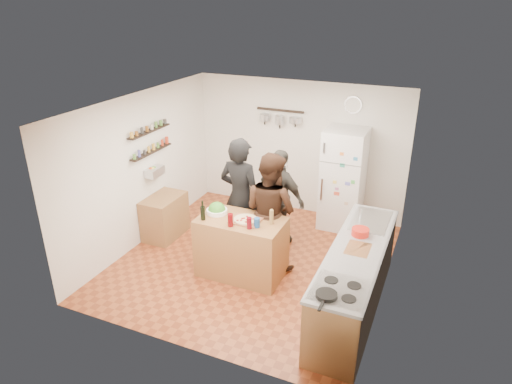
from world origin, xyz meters
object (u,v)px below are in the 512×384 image
at_px(prep_island, 242,247).
at_px(person_back, 280,198).
at_px(pepper_mill, 271,218).
at_px(salt_canister, 257,223).
at_px(wall_clock, 353,105).
at_px(person_center, 270,210).
at_px(person_left, 241,198).
at_px(salad_bowl, 217,211).
at_px(counter_run, 355,280).
at_px(wine_bottle, 203,213).
at_px(skillet, 326,295).
at_px(side_table, 165,217).
at_px(red_bowl, 360,232).
at_px(fridge, 343,179).

relative_size(prep_island, person_back, 0.76).
height_order(pepper_mill, salt_canister, pepper_mill).
bearing_deg(wall_clock, person_back, -120.01).
xyz_separation_m(person_center, person_back, (-0.10, 0.65, -0.09)).
bearing_deg(person_left, salad_bowl, 79.37).
height_order(prep_island, person_left, person_left).
distance_m(salad_bowl, counter_run, 2.21).
bearing_deg(pepper_mill, person_left, 144.90).
height_order(prep_island, salad_bowl, salad_bowl).
height_order(wine_bottle, person_center, person_center).
bearing_deg(skillet, salt_canister, 138.34).
height_order(prep_island, counter_run, prep_island).
height_order(wine_bottle, pepper_mill, wine_bottle).
bearing_deg(prep_island, side_table, 162.59).
bearing_deg(pepper_mill, skillet, -48.97).
height_order(counter_run, red_bowl, red_bowl).
distance_m(prep_island, skillet, 2.13).
relative_size(pepper_mill, fridge, 0.10).
bearing_deg(salad_bowl, wall_clock, 60.15).
bearing_deg(salad_bowl, red_bowl, 4.20).
bearing_deg(prep_island, red_bowl, 6.95).
xyz_separation_m(salad_bowl, skillet, (2.04, -1.34, 0.00)).
height_order(salad_bowl, wall_clock, wall_clock).
xyz_separation_m(salt_canister, red_bowl, (1.37, 0.32, -0.01)).
distance_m(person_back, red_bowl, 1.75).
xyz_separation_m(person_back, wall_clock, (0.79, 1.37, 1.33)).
distance_m(counter_run, skillet, 1.24).
xyz_separation_m(prep_island, wall_clock, (0.97, 2.47, 1.69)).
bearing_deg(fridge, salad_bowl, -123.60).
xyz_separation_m(person_center, fridge, (0.70, 1.69, -0.01)).
relative_size(salt_canister, skillet, 0.58).
bearing_deg(fridge, pepper_mill, -103.96).
relative_size(salt_canister, person_center, 0.08).
height_order(salt_canister, skillet, salt_canister).
bearing_deg(salt_canister, salad_bowl, 166.72).
distance_m(salad_bowl, person_left, 0.53).
height_order(salad_bowl, red_bowl, red_bowl).
distance_m(wine_bottle, person_left, 0.81).
relative_size(salad_bowl, counter_run, 0.12).
distance_m(pepper_mill, wall_clock, 2.73).
xyz_separation_m(wine_bottle, red_bowl, (2.17, 0.42, -0.04)).
distance_m(person_center, wall_clock, 2.47).
distance_m(prep_island, counter_run, 1.73).
relative_size(counter_run, red_bowl, 11.24).
bearing_deg(prep_island, wall_clock, 68.57).
xyz_separation_m(person_left, person_back, (0.45, 0.55, -0.15)).
xyz_separation_m(counter_run, skillet, (-0.10, -1.14, 0.49)).
height_order(salad_bowl, side_table, salad_bowl).
xyz_separation_m(prep_island, red_bowl, (1.67, 0.20, 0.51)).
bearing_deg(person_back, pepper_mill, 123.28).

